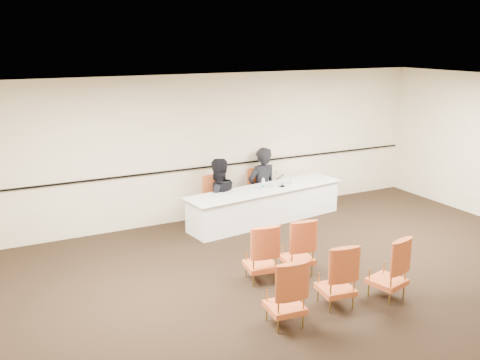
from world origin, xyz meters
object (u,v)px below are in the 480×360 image
at_px(panel_table, 266,205).
at_px(aud_chair_front_left, 261,252).
at_px(aud_chair_back_mid, 336,274).
at_px(panelist_main_chair, 262,191).
at_px(water_bottle, 263,184).
at_px(panelist_second_chair, 217,200).
at_px(microphone, 282,180).
at_px(aud_chair_back_right, 388,267).
at_px(aud_chair_front_mid, 297,246).
at_px(panelist_main, 262,191).
at_px(drinking_glass, 275,185).
at_px(coffee_cup, 292,181).
at_px(aud_chair_back_left, 285,291).
at_px(panelist_second, 218,202).

height_order(panel_table, aud_chair_front_left, aud_chair_front_left).
bearing_deg(aud_chair_back_mid, aud_chair_front_left, 123.01).
bearing_deg(panelist_main_chair, water_bottle, -124.62).
relative_size(panelist_second_chair, microphone, 3.05).
bearing_deg(panel_table, aud_chair_back_right, -99.09).
relative_size(water_bottle, aud_chair_front_mid, 0.25).
xyz_separation_m(panelist_main, drinking_glass, (-0.02, -0.57, 0.28)).
xyz_separation_m(panel_table, aud_chair_front_mid, (-0.82, -2.46, 0.12)).
xyz_separation_m(coffee_cup, aud_chair_back_mid, (-1.57, -3.63, -0.30)).
height_order(panelist_main_chair, aud_chair_front_left, same).
height_order(microphone, aud_chair_back_mid, microphone).
height_order(aud_chair_front_left, aud_chair_front_mid, same).
xyz_separation_m(panelist_main_chair, coffee_cup, (0.43, -0.54, 0.30)).
distance_m(coffee_cup, aud_chair_back_mid, 3.97).
distance_m(microphone, aud_chair_front_left, 3.02).
distance_m(panelist_second_chair, coffee_cup, 1.63).
height_order(coffee_cup, aud_chair_front_mid, aud_chair_front_mid).
bearing_deg(aud_chair_front_mid, panelist_second_chair, 98.36).
bearing_deg(panel_table, aud_chair_back_left, -123.79).
height_order(panel_table, panelist_second_chair, panelist_second_chair).
xyz_separation_m(panelist_second, drinking_glass, (1.11, -0.42, 0.32)).
relative_size(panelist_main_chair, aud_chair_back_right, 1.00).
distance_m(panelist_main_chair, drinking_glass, 0.63).
bearing_deg(aud_chair_back_mid, water_bottle, 84.74).
relative_size(drinking_glass, aud_chair_back_mid, 0.11).
xyz_separation_m(panelist_second_chair, aud_chair_back_right, (0.80, -4.16, 0.00)).
xyz_separation_m(microphone, aud_chair_front_left, (-1.83, -2.37, -0.38)).
bearing_deg(water_bottle, microphone, -2.95).
bearing_deg(panelist_second_chair, drinking_glass, -28.24).
xyz_separation_m(panelist_main_chair, drinking_glass, (-0.02, -0.57, 0.28)).
relative_size(panel_table, panelist_second, 1.93).
relative_size(coffee_cup, aud_chair_back_mid, 0.15).
bearing_deg(aud_chair_back_mid, microphone, 78.19).
bearing_deg(panelist_main_chair, aud_chair_back_mid, -112.90).
bearing_deg(panelist_second_chair, aud_chair_front_left, -108.94).
bearing_deg(aud_chair_back_right, aud_chair_front_left, 122.08).
bearing_deg(panelist_second, water_bottle, 151.97).
bearing_deg(water_bottle, aud_chair_back_right, -90.31).
bearing_deg(aud_chair_back_mid, panelist_second_chair, 97.71).
bearing_deg(aud_chair_front_mid, panel_table, 78.33).
bearing_deg(microphone, drinking_glass, 149.24).
distance_m(panelist_main_chair, aud_chair_back_left, 4.76).
distance_m(coffee_cup, aud_chair_front_left, 3.25).
distance_m(panelist_main, aud_chair_front_left, 3.44).
distance_m(water_bottle, drinking_glass, 0.30).
bearing_deg(aud_chair_back_left, panelist_main, 69.99).
distance_m(drinking_glass, coffee_cup, 0.44).
distance_m(panelist_main, water_bottle, 0.75).
xyz_separation_m(panelist_main_chair, aud_chair_back_mid, (-1.14, -4.17, 0.00)).
bearing_deg(aud_chair_front_mid, drinking_glass, 74.06).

